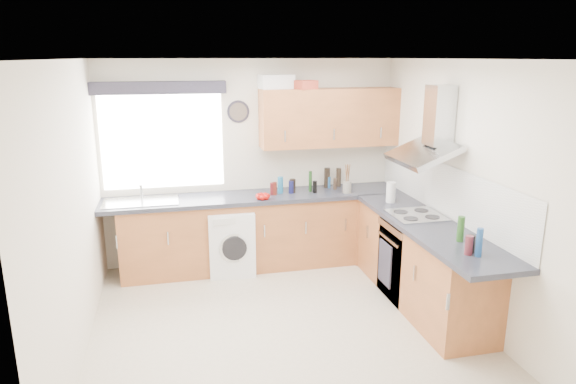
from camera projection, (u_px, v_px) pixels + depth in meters
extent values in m
plane|color=beige|center=(283.00, 325.00, 4.98)|extent=(3.60, 3.60, 0.00)
cube|color=white|center=(282.00, 59.00, 4.34)|extent=(3.60, 3.60, 0.02)
cube|color=silver|center=(251.00, 162.00, 6.36)|extent=(3.60, 0.02, 2.50)
cube|color=silver|center=(349.00, 283.00, 2.97)|extent=(3.60, 0.02, 2.50)
cube|color=silver|center=(72.00, 214.00, 4.27)|extent=(0.02, 3.60, 2.50)
cube|color=silver|center=(460.00, 190.00, 5.06)|extent=(0.02, 3.60, 2.50)
cube|color=white|center=(163.00, 142.00, 6.04)|extent=(1.40, 0.02, 1.10)
cube|color=#26232E|center=(159.00, 88.00, 5.80)|extent=(1.50, 0.18, 0.14)
cube|color=white|center=(443.00, 189.00, 5.35)|extent=(0.01, 3.00, 0.54)
cube|color=#94542D|center=(248.00, 233.00, 6.27)|extent=(3.00, 0.58, 0.86)
cube|color=#94542D|center=(371.00, 224.00, 6.61)|extent=(0.60, 0.60, 0.86)
cube|color=#94542D|center=(421.00, 264.00, 5.34)|extent=(0.58, 2.10, 0.86)
cube|color=#262831|center=(256.00, 197.00, 6.17)|extent=(3.60, 0.62, 0.05)
cube|color=#262831|center=(430.00, 227.00, 5.08)|extent=(0.62, 2.42, 0.05)
cube|color=black|center=(413.00, 259.00, 5.48)|extent=(0.56, 0.58, 0.85)
cube|color=#B2B6BB|center=(416.00, 215.00, 5.36)|extent=(0.52, 0.52, 0.01)
cube|color=#94542D|center=(329.00, 118.00, 6.26)|extent=(1.70, 0.35, 0.70)
cube|color=white|center=(232.00, 241.00, 6.13)|extent=(0.57, 0.55, 0.78)
cylinder|color=#26232E|center=(238.00, 112.00, 6.15)|extent=(0.27, 0.04, 0.27)
cube|color=white|center=(276.00, 82.00, 6.10)|extent=(0.43, 0.33, 0.16)
cube|color=#B13D29|center=(306.00, 85.00, 6.02)|extent=(0.27, 0.25, 0.10)
cylinder|color=gray|center=(347.00, 187.00, 6.24)|extent=(0.13, 0.13, 0.15)
cylinder|color=white|center=(391.00, 192.00, 5.83)|extent=(0.12, 0.12, 0.23)
cylinder|color=#34281D|center=(339.00, 177.00, 6.56)|extent=(0.06, 0.06, 0.23)
cylinder|color=#4E1013|center=(272.00, 189.00, 6.16)|extent=(0.06, 0.06, 0.15)
cylinder|color=#35261D|center=(335.00, 184.00, 6.40)|extent=(0.04, 0.04, 0.15)
cylinder|color=#131443|center=(291.00, 187.00, 6.23)|extent=(0.06, 0.06, 0.15)
cylinder|color=#501710|center=(275.00, 189.00, 6.15)|extent=(0.05, 0.05, 0.16)
cylinder|color=#173914|center=(310.00, 181.00, 6.29)|extent=(0.04, 0.04, 0.25)
cylinder|color=#1C5F88|center=(280.00, 185.00, 6.23)|extent=(0.07, 0.07, 0.20)
cylinder|color=black|center=(327.00, 178.00, 6.48)|extent=(0.07, 0.07, 0.25)
cylinder|color=black|center=(315.00, 187.00, 6.25)|extent=(0.05, 0.05, 0.15)
cylinder|color=black|center=(293.00, 186.00, 6.25)|extent=(0.07, 0.07, 0.17)
cylinder|color=#1C4E86|center=(329.00, 182.00, 6.49)|extent=(0.05, 0.05, 0.14)
cylinder|color=#5B202A|center=(469.00, 245.00, 4.29)|extent=(0.07, 0.07, 0.17)
cylinder|color=navy|center=(479.00, 242.00, 4.24)|extent=(0.05, 0.05, 0.25)
cylinder|color=#27561E|center=(461.00, 229.00, 4.59)|extent=(0.06, 0.06, 0.23)
cylinder|color=black|center=(471.00, 244.00, 4.34)|extent=(0.07, 0.07, 0.15)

